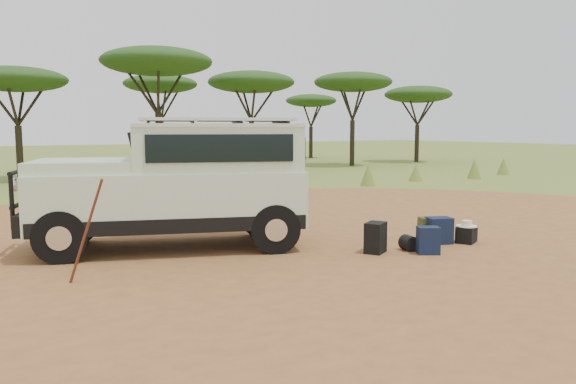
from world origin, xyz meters
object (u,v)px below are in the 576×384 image
backpack_black (375,238)px  hard_case (466,235)px  backpack_olive (428,230)px  safari_vehicle (180,186)px  duffel_navy (439,231)px  walking_staff (86,232)px  backpack_navy (428,241)px

backpack_black → hard_case: 2.13m
backpack_olive → hard_case: size_ratio=1.09×
safari_vehicle → duffel_navy: safari_vehicle is taller
backpack_black → duffel_navy: bearing=-30.4°
backpack_black → backpack_olive: size_ratio=1.13×
duffel_navy → safari_vehicle: bearing=173.1°
backpack_olive → hard_case: backpack_olive is taller
duffel_navy → backpack_olive: bearing=126.8°
safari_vehicle → backpack_black: (2.74, -2.36, -0.89)m
backpack_olive → walking_staff: bearing=-162.7°
duffel_navy → backpack_black: bearing=-159.5°
backpack_black → safari_vehicle: bearing=110.5°
safari_vehicle → hard_case: size_ratio=11.62×
walking_staff → safari_vehicle: bearing=-6.1°
backpack_black → backpack_navy: bearing=-67.6°
safari_vehicle → walking_staff: 2.69m
backpack_black → backpack_olive: (1.53, 0.18, -0.03)m
walking_staff → duffel_navy: bearing=-51.1°
backpack_navy → backpack_olive: same height
safari_vehicle → backpack_navy: (3.47, -2.94, -0.92)m
backpack_black → hard_case: backpack_black is taller
duffel_navy → walking_staff: bearing=-164.6°
backpack_olive → backpack_black: bearing=-151.4°
backpack_olive → backpack_navy: bearing=-115.0°
duffel_navy → hard_case: (0.52, -0.23, -0.10)m
walking_staff → hard_case: walking_staff is taller
walking_staff → duffel_navy: 6.49m
backpack_navy → duffel_navy: 1.02m
backpack_navy → backpack_olive: size_ratio=1.00×
safari_vehicle → duffel_navy: (4.34, -2.40, -0.91)m
safari_vehicle → backpack_black: size_ratio=9.46×
walking_staff → backpack_navy: bearing=-57.5°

